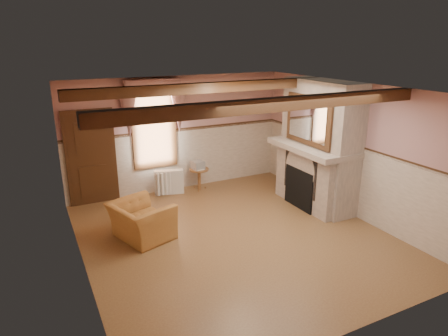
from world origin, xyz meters
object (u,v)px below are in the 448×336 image
side_table (199,179)px  oil_lamp (297,133)px  mantel_clock (292,133)px  bowl (317,144)px  radiator (169,182)px  armchair (141,221)px

side_table → oil_lamp: size_ratio=1.96×
mantel_clock → oil_lamp: bearing=-90.0°
bowl → radiator: bearing=140.0°
side_table → mantel_clock: 2.55m
radiator → side_table: bearing=9.6°
side_table → oil_lamp: (1.86, -1.44, 1.29)m
armchair → oil_lamp: (3.85, 0.44, 1.21)m
armchair → bowl: 4.02m
armchair → radiator: (1.23, 1.95, -0.05)m
side_table → oil_lamp: oil_lamp is taller
oil_lamp → side_table: bearing=142.2°
oil_lamp → bowl: bearing=-90.0°
armchair → side_table: bearing=-64.6°
side_table → mantel_clock: bearing=-33.4°
radiator → mantel_clock: size_ratio=2.92×
mantel_clock → radiator: bearing=153.8°
radiator → oil_lamp: bearing=-15.0°
armchair → radiator: armchair is taller
radiator → mantel_clock: 3.17m
side_table → mantel_clock: size_ratio=2.29×
bowl → side_table: bearing=131.0°
armchair → bowl: bowl is taller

